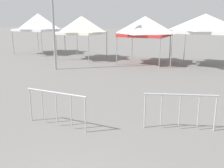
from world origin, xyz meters
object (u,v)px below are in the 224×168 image
(canopy_tent_left_of_center, at_px, (145,26))
(crowd_barrier_by_lift, at_px, (180,105))
(canopy_tent_right_of_center, at_px, (38,22))
(canopy_tent_behind_right, at_px, (205,24))
(canopy_tent_far_right, at_px, (82,25))
(crowd_barrier_mid_lot, at_px, (56,102))

(canopy_tent_left_of_center, height_order, crowd_barrier_by_lift, canopy_tent_left_of_center)
(canopy_tent_right_of_center, distance_m, canopy_tent_behind_right, 14.13)
(canopy_tent_far_right, relative_size, crowd_barrier_by_lift, 1.65)
(canopy_tent_right_of_center, relative_size, crowd_barrier_by_lift, 1.77)
(canopy_tent_right_of_center, xyz_separation_m, canopy_tent_left_of_center, (10.27, -0.88, -0.20))
(canopy_tent_behind_right, bearing_deg, canopy_tent_far_right, -174.29)
(crowd_barrier_by_lift, bearing_deg, crowd_barrier_mid_lot, -157.38)
(canopy_tent_right_of_center, xyz_separation_m, canopy_tent_behind_right, (14.13, -0.17, 0.02))
(canopy_tent_left_of_center, relative_size, crowd_barrier_by_lift, 1.64)
(canopy_tent_right_of_center, relative_size, canopy_tent_far_right, 1.07)
(canopy_tent_left_of_center, xyz_separation_m, crowd_barrier_by_lift, (4.68, -10.38, -1.82))
(crowd_barrier_mid_lot, bearing_deg, crowd_barrier_by_lift, 22.62)
(canopy_tent_behind_right, height_order, crowd_barrier_by_lift, canopy_tent_behind_right)
(crowd_barrier_mid_lot, bearing_deg, canopy_tent_left_of_center, 96.56)
(canopy_tent_behind_right, bearing_deg, canopy_tent_left_of_center, -169.53)
(canopy_tent_right_of_center, height_order, crowd_barrier_mid_lot, canopy_tent_right_of_center)
(canopy_tent_left_of_center, relative_size, canopy_tent_behind_right, 0.89)
(canopy_tent_right_of_center, bearing_deg, canopy_tent_far_right, -11.52)
(canopy_tent_behind_right, bearing_deg, crowd_barrier_mid_lot, -101.33)
(canopy_tent_far_right, xyz_separation_m, canopy_tent_left_of_center, (5.05, 0.18, -0.03))
(canopy_tent_far_right, bearing_deg, crowd_barrier_mid_lot, -61.06)
(canopy_tent_far_right, distance_m, crowd_barrier_mid_lot, 13.37)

